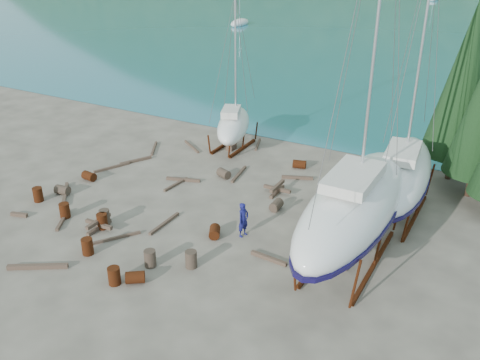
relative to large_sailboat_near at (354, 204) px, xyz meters
The scene contains 40 objects.
ground 9.04m from the large_sailboat_near, 168.74° to the right, with size 600.00×600.00×0.00m, color #554D43.
cypress_back_left 13.11m from the large_sailboat_near, 77.71° to the left, with size 4.14×4.14×11.50m.
moored_boat_left 69.85m from the large_sailboat_near, 123.29° to the left, with size 2.00×5.00×6.05m.
large_sailboat_near is the anchor object (origin of this frame).
large_sailboat_far 5.87m from the large_sailboat_near, 81.00° to the left, with size 3.95×10.53×16.28m.
small_sailboat_shore 16.10m from the large_sailboat_near, 140.44° to the left, with size 4.59×7.28×11.14m.
worker 6.15m from the large_sailboat_near, behind, with size 0.71×0.46×1.94m, color navy.
drum_0 16.25m from the large_sailboat_near, 166.86° to the right, with size 0.58×0.58×0.88m, color #54240E.
drum_2 18.13m from the large_sailboat_near, behind, with size 0.58×0.58×0.88m, color #54240E.
drum_3 11.75m from the large_sailboat_near, 141.33° to the right, with size 0.58×0.58×0.88m, color #54240E.
drum_4 11.63m from the large_sailboat_near, 125.61° to the left, with size 0.58×0.58×0.88m, color #54240E.
drum_5 8.29m from the large_sailboat_near, 146.83° to the right, with size 0.58×0.58×0.88m, color #2D2823.
drum_6 7.70m from the large_sailboat_near, 169.42° to the right, with size 0.58×0.58×0.88m, color #54240E.
drum_8 18.93m from the large_sailboat_near, behind, with size 0.58×0.58×0.88m, color #54240E.
drum_9 12.01m from the large_sailboat_near, 152.66° to the left, with size 0.58×0.58×0.88m, color #2D2823.
drum_10 13.64m from the large_sailboat_near, 164.64° to the right, with size 0.58×0.58×0.88m, color #54240E.
drum_11 6.83m from the large_sailboat_near, 150.96° to the left, with size 0.58×0.58×0.88m, color #2D2823.
drum_12 10.87m from the large_sailboat_near, 140.93° to the right, with size 0.58×0.58×0.88m, color #54240E.
drum_13 13.44m from the large_sailboat_near, 153.61° to the right, with size 0.58×0.58×0.88m, color #54240E.
drum_15 18.19m from the large_sailboat_near, behind, with size 0.58×0.58×0.88m, color #2D2823.
drum_16 13.73m from the large_sailboat_near, 166.59° to the right, with size 0.58×0.58×0.88m, color #2D2823.
drum_17 10.20m from the large_sailboat_near, 148.14° to the right, with size 0.58×0.58×0.88m, color #2D2823.
timber_0 17.79m from the large_sailboat_near, 149.97° to the left, with size 0.14×2.58×0.14m, color brown.
timber_1 5.03m from the large_sailboat_near, 151.17° to the right, with size 0.19×2.04×0.19m, color brown.
timber_2 18.00m from the large_sailboat_near, 164.98° to the left, with size 0.19×2.35×0.19m, color brown.
timber_3 12.71m from the large_sailboat_near, 160.03° to the right, with size 0.15×3.00×0.15m, color brown.
timber_5 10.71m from the large_sailboat_near, behind, with size 0.16×2.65×0.16m, color brown.
timber_6 10.07m from the large_sailboat_near, 128.63° to the left, with size 0.19×2.07×0.19m, color brown.
timber_8 13.30m from the large_sailboat_near, 163.74° to the left, with size 0.19×2.27×0.19m, color brown.
timber_9 16.24m from the large_sailboat_near, 133.57° to the left, with size 0.15×2.21×0.15m, color brown.
timber_10 11.84m from the large_sailboat_near, 147.57° to the left, with size 0.16×2.59×0.16m, color brown.
timber_11 13.13m from the large_sailboat_near, 167.17° to the left, with size 0.15×2.25×0.15m, color brown.
timber_12 16.22m from the large_sailboat_near, 165.36° to the right, with size 0.17×2.32×0.17m, color brown.
timber_13 18.90m from the large_sailboat_near, 164.97° to the right, with size 0.22×1.01×0.22m, color brown.
timber_14 17.98m from the large_sailboat_near, behind, with size 0.18×3.16×0.18m, color brown.
timber_15 19.08m from the large_sailboat_near, 157.83° to the left, with size 0.15×2.55×0.15m, color brown.
timber_16 15.60m from the large_sailboat_near, 148.43° to the right, with size 0.23×2.92×0.23m, color brown.
timber_17 18.33m from the large_sailboat_near, behind, with size 0.16×2.62×0.16m, color brown.
timber_pile_fore 13.82m from the large_sailboat_near, 164.05° to the right, with size 1.80×1.80×0.60m.
timber_pile_aft 8.50m from the large_sailboat_near, 141.69° to the left, with size 1.80×1.80×0.60m.
Camera 1 is at (14.33, -20.56, 15.10)m, focal length 40.00 mm.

